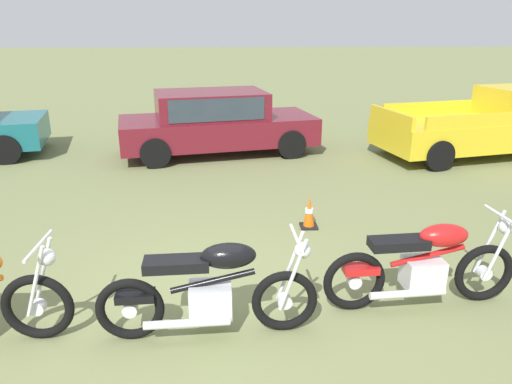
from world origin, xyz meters
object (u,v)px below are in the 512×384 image
car_burgundy (215,119)px  motorcycle_red (424,265)px  pickup_truck_yellow (500,121)px  traffic_cone (309,214)px  motorcycle_black (211,290)px

car_burgundy → motorcycle_red: bearing=-81.8°
pickup_truck_yellow → motorcycle_red: bearing=-136.3°
motorcycle_red → traffic_cone: 2.31m
motorcycle_red → pickup_truck_yellow: (4.17, 6.15, 0.28)m
motorcycle_red → pickup_truck_yellow: pickup_truck_yellow is taller
motorcycle_red → traffic_cone: (-0.86, 2.13, -0.26)m
motorcycle_black → motorcycle_red: (2.22, 0.40, -0.01)m
motorcycle_black → motorcycle_red: bearing=7.9°
pickup_truck_yellow → motorcycle_black: bearing=-146.4°
car_burgundy → pickup_truck_yellow: pickup_truck_yellow is taller
motorcycle_black → pickup_truck_yellow: size_ratio=0.39×
motorcycle_red → traffic_cone: motorcycle_red is taller
motorcycle_red → motorcycle_black: bearing=-173.6°
motorcycle_black → traffic_cone: motorcycle_black is taller
motorcycle_red → car_burgundy: 6.95m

